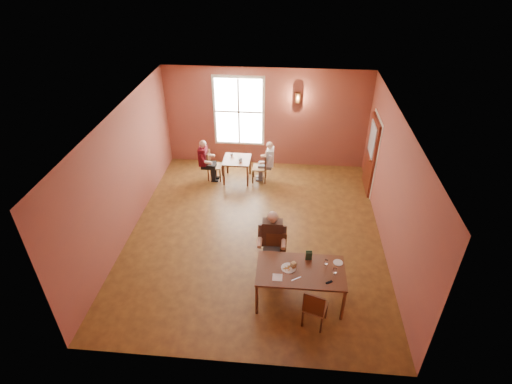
# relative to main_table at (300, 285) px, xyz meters

# --- Properties ---
(ground) EXTENTS (6.00, 7.00, 0.01)m
(ground) POSITION_rel_main_table_xyz_m (-1.05, 2.00, -0.39)
(ground) COLOR brown
(ground) RESTS_ON ground
(wall_back) EXTENTS (6.00, 0.04, 3.00)m
(wall_back) POSITION_rel_main_table_xyz_m (-1.05, 5.50, 1.11)
(wall_back) COLOR brown
(wall_back) RESTS_ON ground
(wall_front) EXTENTS (6.00, 0.04, 3.00)m
(wall_front) POSITION_rel_main_table_xyz_m (-1.05, -1.50, 1.11)
(wall_front) COLOR brown
(wall_front) RESTS_ON ground
(wall_left) EXTENTS (0.04, 7.00, 3.00)m
(wall_left) POSITION_rel_main_table_xyz_m (-4.05, 2.00, 1.11)
(wall_left) COLOR brown
(wall_left) RESTS_ON ground
(wall_right) EXTENTS (0.04, 7.00, 3.00)m
(wall_right) POSITION_rel_main_table_xyz_m (1.95, 2.00, 1.11)
(wall_right) COLOR brown
(wall_right) RESTS_ON ground
(ceiling) EXTENTS (6.00, 7.00, 0.04)m
(ceiling) POSITION_rel_main_table_xyz_m (-1.05, 2.00, 2.61)
(ceiling) COLOR white
(ceiling) RESTS_ON wall_back
(window) EXTENTS (1.36, 0.10, 1.96)m
(window) POSITION_rel_main_table_xyz_m (-1.85, 5.45, 1.31)
(window) COLOR white
(window) RESTS_ON wall_back
(door) EXTENTS (0.12, 1.04, 2.10)m
(door) POSITION_rel_main_table_xyz_m (1.89, 4.30, 0.66)
(door) COLOR maroon
(door) RESTS_ON ground
(wall_sconce) EXTENTS (0.16, 0.16, 0.28)m
(wall_sconce) POSITION_rel_main_table_xyz_m (-0.15, 5.40, 1.81)
(wall_sconce) COLOR brown
(wall_sconce) RESTS_ON wall_back
(main_table) EXTENTS (1.68, 0.94, 0.79)m
(main_table) POSITION_rel_main_table_xyz_m (0.00, 0.00, 0.00)
(main_table) COLOR brown
(main_table) RESTS_ON ground
(chair_diner_main) EXTENTS (0.42, 0.42, 0.95)m
(chair_diner_main) POSITION_rel_main_table_xyz_m (-0.50, 0.65, 0.08)
(chair_diner_main) COLOR #552F10
(chair_diner_main) RESTS_ON ground
(diner_main) EXTENTS (0.55, 0.55, 1.38)m
(diner_main) POSITION_rel_main_table_xyz_m (-0.50, 0.62, 0.30)
(diner_main) COLOR black
(diner_main) RESTS_ON ground
(chair_empty) EXTENTS (0.49, 0.49, 0.88)m
(chair_empty) POSITION_rel_main_table_xyz_m (0.29, -0.54, 0.05)
(chair_empty) COLOR #402610
(chair_empty) RESTS_ON ground
(plate_food) EXTENTS (0.34, 0.34, 0.04)m
(plate_food) POSITION_rel_main_table_xyz_m (-0.23, 0.02, 0.41)
(plate_food) COLOR white
(plate_food) RESTS_ON main_table
(sandwich) EXTENTS (0.12, 0.12, 0.11)m
(sandwich) POSITION_rel_main_table_xyz_m (-0.14, 0.05, 0.45)
(sandwich) COLOR tan
(sandwich) RESTS_ON main_table
(goblet_a) EXTENTS (0.09, 0.09, 0.18)m
(goblet_a) POSITION_rel_main_table_xyz_m (0.47, 0.13, 0.48)
(goblet_a) COLOR white
(goblet_a) RESTS_ON main_table
(goblet_b) EXTENTS (0.08, 0.08, 0.19)m
(goblet_b) POSITION_rel_main_table_xyz_m (0.62, -0.09, 0.49)
(goblet_b) COLOR white
(goblet_b) RESTS_ON main_table
(menu_stand) EXTENTS (0.13, 0.07, 0.21)m
(menu_stand) POSITION_rel_main_table_xyz_m (0.15, 0.30, 0.50)
(menu_stand) COLOR #20422A
(menu_stand) RESTS_ON main_table
(knife) EXTENTS (0.18, 0.13, 0.00)m
(knife) POSITION_rel_main_table_xyz_m (-0.09, -0.24, 0.40)
(knife) COLOR silver
(knife) RESTS_ON main_table
(napkin) EXTENTS (0.18, 0.18, 0.01)m
(napkin) POSITION_rel_main_table_xyz_m (-0.43, -0.24, 0.40)
(napkin) COLOR white
(napkin) RESTS_ON main_table
(side_plate) EXTENTS (0.22, 0.22, 0.01)m
(side_plate) POSITION_rel_main_table_xyz_m (0.72, 0.26, 0.40)
(side_plate) COLOR white
(side_plate) RESTS_ON main_table
(sunglasses) EXTENTS (0.13, 0.10, 0.02)m
(sunglasses) POSITION_rel_main_table_xyz_m (0.51, -0.28, 0.40)
(sunglasses) COLOR black
(sunglasses) RESTS_ON main_table
(second_table) EXTENTS (0.76, 0.76, 0.67)m
(second_table) POSITION_rel_main_table_xyz_m (-1.80, 4.42, -0.06)
(second_table) COLOR brown
(second_table) RESTS_ON ground
(chair_diner_white) EXTENTS (0.39, 0.39, 0.89)m
(chair_diner_white) POSITION_rel_main_table_xyz_m (-1.15, 4.42, 0.05)
(chair_diner_white) COLOR #3B1E13
(chair_diner_white) RESTS_ON ground
(diner_white) EXTENTS (0.47, 0.47, 1.17)m
(diner_white) POSITION_rel_main_table_xyz_m (-1.12, 4.42, 0.19)
(diner_white) COLOR white
(diner_white) RESTS_ON ground
(chair_diner_maroon) EXTENTS (0.38, 0.38, 0.87)m
(chair_diner_maroon) POSITION_rel_main_table_xyz_m (-2.45, 4.42, 0.04)
(chair_diner_maroon) COLOR #492C12
(chair_diner_maroon) RESTS_ON ground
(diner_maroon) EXTENTS (0.49, 0.49, 1.22)m
(diner_maroon) POSITION_rel_main_table_xyz_m (-2.48, 4.42, 0.21)
(diner_maroon) COLOR #4D0E19
(diner_maroon) RESTS_ON ground
(cup_a) EXTENTS (0.14, 0.14, 0.09)m
(cup_a) POSITION_rel_main_table_xyz_m (-1.68, 4.29, 0.32)
(cup_a) COLOR silver
(cup_a) RESTS_ON second_table
(cup_b) EXTENTS (0.09, 0.09, 0.08)m
(cup_b) POSITION_rel_main_table_xyz_m (-1.97, 4.58, 0.32)
(cup_b) COLOR silver
(cup_b) RESTS_ON second_table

